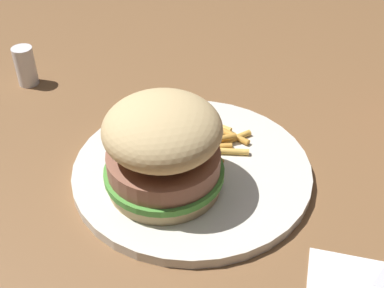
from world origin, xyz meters
name	(u,v)px	position (x,y,z in m)	size (l,w,h in m)	color
ground_plane	(177,162)	(0.00, 0.00, 0.00)	(1.60, 1.60, 0.00)	brown
plate	(192,170)	(0.01, 0.02, 0.01)	(0.26, 0.26, 0.01)	silver
sandwich	(163,147)	(0.05, 0.01, 0.06)	(0.12, 0.12, 0.10)	tan
fries_pile	(210,140)	(-0.03, 0.03, 0.02)	(0.09, 0.10, 0.01)	gold
salt_shaker	(25,66)	(-0.08, -0.26, 0.03)	(0.03, 0.03, 0.06)	white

